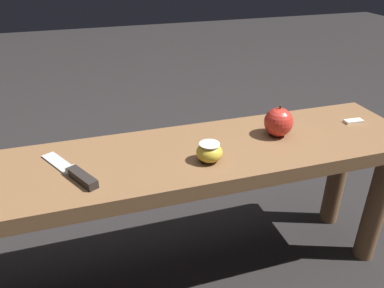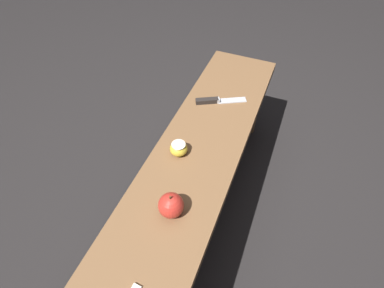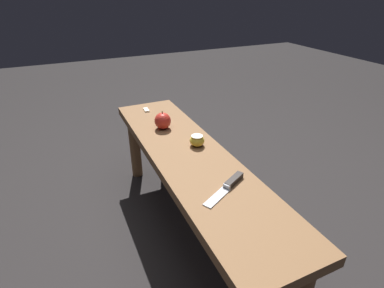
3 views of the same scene
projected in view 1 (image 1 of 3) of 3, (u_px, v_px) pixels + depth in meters
ground_plane at (183, 274)px, 1.17m from camera, size 8.00×8.00×0.00m
wooden_bench at (181, 179)px, 1.00m from camera, size 1.31×0.31×0.44m
knife at (76, 173)px, 0.86m from camera, size 0.13×0.21×0.02m
apple_whole at (279, 122)px, 1.03m from camera, size 0.08×0.08×0.09m
apple_cut at (209, 152)px, 0.91m from camera, size 0.06×0.06×0.05m
apple_slice_near_knife at (353, 121)px, 1.12m from camera, size 0.06×0.03×0.01m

